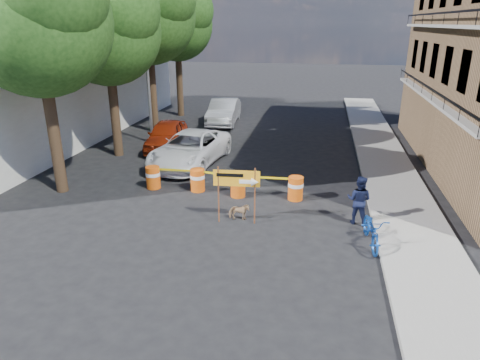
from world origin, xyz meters
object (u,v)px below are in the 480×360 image
at_px(barrel_far_right, 296,188).
at_px(sedan_red, 167,135).
at_px(barrel_far_left, 153,177).
at_px(pedestrian, 359,200).
at_px(barrel_mid_right, 238,185).
at_px(sedan_silver, 224,112).
at_px(dog, 239,212).
at_px(suv_white, 190,149).
at_px(detour_sign, 243,183).
at_px(bicycle, 373,215).
at_px(barrel_mid_left, 198,180).

bearing_deg(barrel_far_right, sedan_red, 141.19).
distance_m(barrel_far_left, barrel_far_right, 5.70).
relative_size(barrel_far_right, pedestrian, 0.54).
height_order(barrel_mid_right, sedan_silver, sedan_silver).
bearing_deg(dog, suv_white, 25.09).
xyz_separation_m(barrel_far_right, sedan_silver, (-5.50, 12.12, 0.33)).
xyz_separation_m(detour_sign, bicycle, (4.04, -0.76, -0.46)).
distance_m(barrel_mid_left, sedan_silver, 12.06).
bearing_deg(detour_sign, barrel_mid_right, 100.62).
bearing_deg(pedestrian, dog, 26.47).
relative_size(barrel_mid_left, suv_white, 0.17).
bearing_deg(barrel_far_right, suv_white, 146.39).
relative_size(pedestrian, bicycle, 0.85).
bearing_deg(pedestrian, barrel_mid_right, -0.43).
bearing_deg(barrel_mid_right, pedestrian, -19.62).
distance_m(barrel_far_right, dog, 2.77).
xyz_separation_m(bicycle, dog, (-4.21, 0.97, -0.68)).
distance_m(detour_sign, dog, 1.17).
relative_size(barrel_mid_left, bicycle, 0.46).
height_order(pedestrian, bicycle, bicycle).
bearing_deg(detour_sign, sedan_silver, 100.85).
relative_size(barrel_far_left, dog, 1.27).
bearing_deg(detour_sign, barrel_far_right, 51.85).
bearing_deg(detour_sign, suv_white, 117.36).
relative_size(detour_sign, bicycle, 1.00).
bearing_deg(barrel_far_left, detour_sign, -31.15).
bearing_deg(barrel_mid_right, sedan_red, 130.32).
height_order(detour_sign, sedan_silver, detour_sign).
height_order(bicycle, suv_white, bicycle).
xyz_separation_m(barrel_mid_left, suv_white, (-1.28, 3.24, 0.28)).
height_order(barrel_mid_right, pedestrian, pedestrian).
distance_m(barrel_mid_right, pedestrian, 4.62).
relative_size(barrel_mid_left, barrel_far_right, 1.00).
height_order(barrel_mid_left, pedestrian, pedestrian).
distance_m(barrel_mid_right, sedan_red, 7.67).
height_order(barrel_mid_left, sedan_red, sedan_red).
relative_size(bicycle, sedan_silver, 0.40).
bearing_deg(bicycle, dog, 161.06).
bearing_deg(sedan_red, barrel_mid_right, -56.70).
xyz_separation_m(barrel_far_left, sedan_red, (-1.44, 5.61, 0.26)).
relative_size(dog, sedan_red, 0.16).
bearing_deg(bicycle, barrel_far_left, 152.32).
bearing_deg(barrel_far_left, barrel_far_right, -1.34).
relative_size(barrel_mid_right, bicycle, 0.46).
relative_size(detour_sign, dog, 2.76).
xyz_separation_m(barrel_mid_right, sedan_silver, (-3.32, 12.22, 0.33)).
bearing_deg(dog, barrel_mid_left, 35.94).
bearing_deg(detour_sign, pedestrian, 6.44).
distance_m(pedestrian, bicycle, 1.51).
distance_m(barrel_far_left, barrel_mid_right, 3.53).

